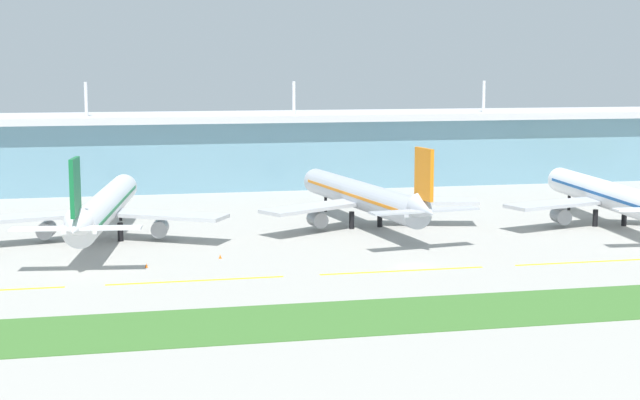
{
  "coord_description": "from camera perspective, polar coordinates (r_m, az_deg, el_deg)",
  "views": [
    {
      "loc": [
        -48.8,
        -149.47,
        33.54
      ],
      "look_at": [
        -9.06,
        32.86,
        7.0
      ],
      "focal_mm": 52.94,
      "sensor_mm": 36.0,
      "label": 1
    }
  ],
  "objects": [
    {
      "name": "airliner_center",
      "position": [
        197.88,
        2.63,
        0.22
      ],
      "size": [
        48.29,
        65.18,
        18.9
      ],
      "color": "#ADB2BC",
      "rests_on": "ground"
    },
    {
      "name": "taxiway_stripe_mid_east",
      "position": [
        169.81,
        16.05,
        -3.61
      ],
      "size": [
        28.0,
        0.7,
        0.04
      ],
      "primitive_type": "cube",
      "color": "yellow",
      "rests_on": "ground"
    },
    {
      "name": "airliner_far_middle",
      "position": [
        208.96,
        17.0,
        0.29
      ],
      "size": [
        48.6,
        62.25,
        18.9
      ],
      "color": "white",
      "rests_on": "ground"
    },
    {
      "name": "terminal_building",
      "position": [
        269.02,
        -1.8,
        3.16
      ],
      "size": [
        288.0,
        34.0,
        29.39
      ],
      "color": "#6693A8",
      "rests_on": "ground"
    },
    {
      "name": "safety_cone_left_wingtip",
      "position": [
        166.96,
        -6.05,
        -3.42
      ],
      "size": [
        0.56,
        0.56,
        0.7
      ],
      "primitive_type": "cone",
      "color": "orange",
      "rests_on": "ground"
    },
    {
      "name": "safety_cone_nose_front",
      "position": [
        161.24,
        -10.45,
        -3.92
      ],
      "size": [
        0.56,
        0.56,
        0.7
      ],
      "primitive_type": "cone",
      "color": "orange",
      "rests_on": "ground"
    },
    {
      "name": "taxiway_stripe_centre",
      "position": [
        156.73,
        5.01,
        -4.29
      ],
      "size": [
        28.0,
        0.7,
        0.04
      ],
      "primitive_type": "cube",
      "color": "yellow",
      "rests_on": "ground"
    },
    {
      "name": "grass_verge",
      "position": [
        133.22,
        9.68,
        -6.58
      ],
      "size": [
        300.0,
        18.0,
        0.1
      ],
      "primitive_type": "cube",
      "color": "#3D702D",
      "rests_on": "ground"
    },
    {
      "name": "ground_plane",
      "position": [
        160.78,
        5.67,
        -3.99
      ],
      "size": [
        600.0,
        600.0,
        0.0
      ],
      "primitive_type": "plane",
      "color": "#A8A59E"
    },
    {
      "name": "taxiway_stripe_mid_west",
      "position": [
        150.35,
        -7.51,
        -4.86
      ],
      "size": [
        28.0,
        0.7,
        0.04
      ],
      "primitive_type": "cube",
      "color": "yellow",
      "rests_on": "ground"
    },
    {
      "name": "airliner_near_middle",
      "position": [
        187.33,
        -12.93,
        -0.43
      ],
      "size": [
        48.34,
        68.58,
        18.9
      ],
      "color": "silver",
      "rests_on": "ground"
    }
  ]
}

